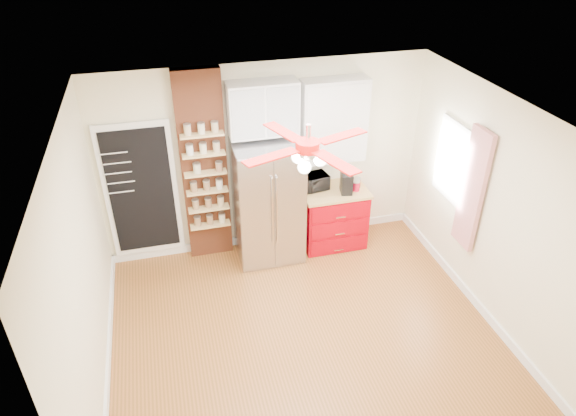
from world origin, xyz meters
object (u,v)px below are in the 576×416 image
object	(u,v)px
ceiling_fan	(308,147)
coffee_maker	(346,183)
canister_left	(356,186)
pantry_jar_oats	(197,168)
fridge	(268,202)
toaster_oven	(313,182)
red_cabinet	(333,217)

from	to	relation	value
ceiling_fan	coffee_maker	bearing A→B (deg)	56.20
canister_left	pantry_jar_oats	distance (m)	2.22
fridge	pantry_jar_oats	bearing A→B (deg)	170.41
canister_left	fridge	bearing A→B (deg)	178.54
toaster_oven	pantry_jar_oats	xyz separation A→B (m)	(-1.60, -0.01, 0.43)
toaster_oven	coffee_maker	size ratio (longest dim) A/B	1.35
red_cabinet	canister_left	size ratio (longest dim) A/B	6.97
fridge	coffee_maker	xyz separation A→B (m)	(1.11, -0.05, 0.17)
red_cabinet	ceiling_fan	size ratio (longest dim) A/B	0.67
fridge	pantry_jar_oats	world-z (taller)	fridge
fridge	pantry_jar_oats	size ratio (longest dim) A/B	14.00
fridge	coffee_maker	world-z (taller)	fridge
fridge	pantry_jar_oats	xyz separation A→B (m)	(-0.90, 0.15, 0.56)
ceiling_fan	canister_left	size ratio (longest dim) A/B	10.38
toaster_oven	fridge	bearing A→B (deg)	-176.47
ceiling_fan	toaster_oven	world-z (taller)	ceiling_fan
red_cabinet	coffee_maker	bearing A→B (deg)	-37.01
fridge	canister_left	distance (m)	1.26
toaster_oven	ceiling_fan	bearing A→B (deg)	-119.09
ceiling_fan	toaster_oven	size ratio (longest dim) A/B	3.53
red_cabinet	canister_left	distance (m)	0.60
red_cabinet	ceiling_fan	bearing A→B (deg)	-118.71
red_cabinet	canister_left	xyz separation A→B (m)	(0.29, -0.08, 0.52)
red_cabinet	toaster_oven	xyz separation A→B (m)	(-0.28, 0.11, 0.56)
fridge	coffee_maker	distance (m)	1.12
coffee_maker	red_cabinet	bearing A→B (deg)	154.30
fridge	toaster_oven	bearing A→B (deg)	12.86
red_cabinet	toaster_oven	world-z (taller)	toaster_oven
coffee_maker	toaster_oven	bearing A→B (deg)	164.31
ceiling_fan	canister_left	xyz separation A→B (m)	(1.21, 1.60, -1.46)
toaster_oven	coffee_maker	xyz separation A→B (m)	(0.41, -0.21, 0.04)
ceiling_fan	coffee_maker	world-z (taller)	ceiling_fan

